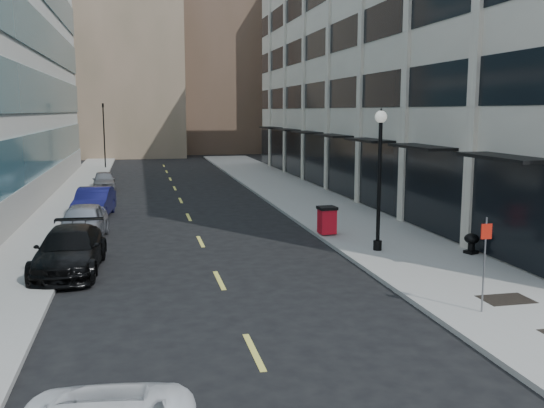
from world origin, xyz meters
name	(u,v)px	position (x,y,z in m)	size (l,w,h in m)	color
ground	(273,391)	(0.00, 0.00, 0.00)	(160.00, 160.00, 0.00)	black
sidewalk_right	(328,211)	(7.50, 20.00, 0.07)	(5.00, 80.00, 0.15)	gray
sidewalk_left	(56,221)	(-6.50, 20.00, 0.07)	(3.00, 80.00, 0.15)	gray
building_right	(434,56)	(16.94, 26.99, 8.99)	(15.30, 46.50, 18.25)	beige
skyline_tan_near	(122,40)	(-4.00, 68.00, 14.00)	(14.00, 18.00, 28.00)	#8E735D
skyline_brown	(214,23)	(8.00, 72.00, 17.00)	(12.00, 16.00, 34.00)	brown
skyline_tan_far	(49,69)	(-14.00, 78.00, 11.00)	(12.00, 14.00, 22.00)	#8E735D
skyline_stone	(298,75)	(18.00, 66.00, 10.00)	(10.00, 14.00, 20.00)	beige
grate_far	(506,299)	(7.60, 3.80, 0.15)	(1.40, 1.00, 0.01)	black
road_centerline	(194,228)	(0.00, 17.00, 0.01)	(0.15, 68.20, 0.01)	#D8CC4C
traffic_signal	(103,107)	(-5.50, 48.00, 5.72)	(0.66, 0.66, 6.98)	black
car_black_pickup	(70,251)	(-4.80, 10.11, 0.75)	(2.10, 5.16, 1.50)	black
car_silver_sedan	(83,222)	(-4.80, 15.31, 0.77)	(1.83, 4.54, 1.55)	#9FA1A8
car_blue_sedan	(94,203)	(-4.73, 21.00, 0.76)	(1.61, 4.62, 1.52)	#14144B
car_grey_sedan	(104,181)	(-4.80, 32.27, 0.64)	(1.52, 3.78, 1.29)	slate
trash_bin	(327,219)	(5.40, 13.60, 0.81)	(0.79, 0.86, 1.22)	red
lamppost	(380,167)	(6.40, 10.36, 3.32)	(0.45, 0.45, 5.40)	black
sign_post	(485,252)	(6.34, 2.99, 1.78)	(0.30, 0.07, 2.55)	slate
urn_planter	(472,241)	(9.60, 9.07, 0.61)	(0.55, 0.55, 0.76)	black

